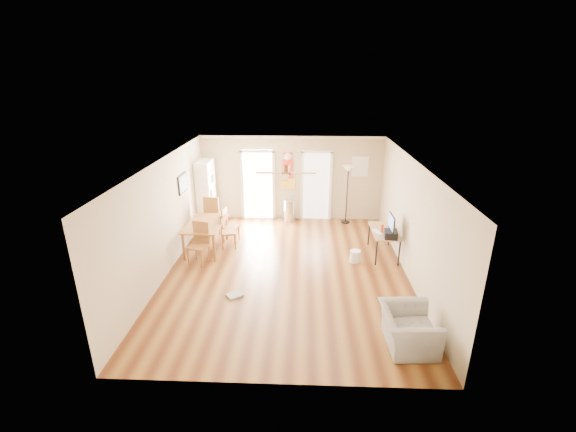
{
  "coord_description": "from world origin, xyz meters",
  "views": [
    {
      "loc": [
        0.36,
        -8.02,
        4.38
      ],
      "look_at": [
        0.0,
        0.6,
        1.15
      ],
      "focal_mm": 24.14,
      "sensor_mm": 36.0,
      "label": 1
    }
  ],
  "objects_px": {
    "wastebasket_a": "(355,256)",
    "armchair": "(408,329)",
    "torchiere_lamp": "(347,195)",
    "dining_chair_far": "(214,214)",
    "dining_chair_right_a": "(231,225)",
    "printer": "(391,234)",
    "trash_can": "(289,211)",
    "computer_desk": "(383,243)",
    "dining_chair_near": "(198,244)",
    "dining_chair_right_b": "(228,230)",
    "dining_table": "(206,236)",
    "bookshelf": "(206,193)"
  },
  "relations": [
    {
      "from": "torchiere_lamp",
      "to": "computer_desk",
      "type": "distance_m",
      "value": 2.38
    },
    {
      "from": "printer",
      "to": "wastebasket_a",
      "type": "bearing_deg",
      "value": -174.51
    },
    {
      "from": "dining_table",
      "to": "printer",
      "type": "relative_size",
      "value": 4.25
    },
    {
      "from": "dining_chair_right_b",
      "to": "torchiere_lamp",
      "type": "xyz_separation_m",
      "value": [
        3.27,
        1.9,
        0.42
      ]
    },
    {
      "from": "computer_desk",
      "to": "dining_chair_right_a",
      "type": "bearing_deg",
      "value": 170.26
    },
    {
      "from": "torchiere_lamp",
      "to": "wastebasket_a",
      "type": "height_order",
      "value": "torchiere_lamp"
    },
    {
      "from": "dining_chair_right_b",
      "to": "torchiere_lamp",
      "type": "distance_m",
      "value": 3.81
    },
    {
      "from": "trash_can",
      "to": "computer_desk",
      "type": "xyz_separation_m",
      "value": [
        2.47,
        -2.24,
        -0.01
      ]
    },
    {
      "from": "computer_desk",
      "to": "printer",
      "type": "xyz_separation_m",
      "value": [
        0.06,
        -0.45,
        0.42
      ]
    },
    {
      "from": "dining_chair_right_b",
      "to": "trash_can",
      "type": "xyz_separation_m",
      "value": [
        1.52,
        1.94,
        -0.13
      ]
    },
    {
      "from": "trash_can",
      "to": "armchair",
      "type": "xyz_separation_m",
      "value": [
        2.23,
        -5.74,
        -0.02
      ]
    },
    {
      "from": "torchiere_lamp",
      "to": "armchair",
      "type": "relative_size",
      "value": 1.79
    },
    {
      "from": "dining_chair_right_a",
      "to": "trash_can",
      "type": "xyz_separation_m",
      "value": [
        1.52,
        1.56,
        -0.12
      ]
    },
    {
      "from": "dining_table",
      "to": "printer",
      "type": "height_order",
      "value": "printer"
    },
    {
      "from": "armchair",
      "to": "dining_table",
      "type": "bearing_deg",
      "value": 47.83
    },
    {
      "from": "printer",
      "to": "wastebasket_a",
      "type": "height_order",
      "value": "printer"
    },
    {
      "from": "dining_chair_right_a",
      "to": "wastebasket_a",
      "type": "relative_size",
      "value": 3.14
    },
    {
      "from": "dining_chair_right_b",
      "to": "computer_desk",
      "type": "height_order",
      "value": "dining_chair_right_b"
    },
    {
      "from": "bookshelf",
      "to": "torchiere_lamp",
      "type": "height_order",
      "value": "bookshelf"
    },
    {
      "from": "computer_desk",
      "to": "dining_chair_far",
      "type": "bearing_deg",
      "value": 163.67
    },
    {
      "from": "dining_chair_far",
      "to": "trash_can",
      "type": "xyz_separation_m",
      "value": [
        2.12,
        0.9,
        -0.2
      ]
    },
    {
      "from": "wastebasket_a",
      "to": "armchair",
      "type": "relative_size",
      "value": 0.3
    },
    {
      "from": "wastebasket_a",
      "to": "armchair",
      "type": "distance_m",
      "value": 3.12
    },
    {
      "from": "bookshelf",
      "to": "dining_chair_right_b",
      "type": "xyz_separation_m",
      "value": [
        0.93,
        -1.61,
        -0.51
      ]
    },
    {
      "from": "dining_chair_near",
      "to": "trash_can",
      "type": "xyz_separation_m",
      "value": [
        2.07,
        2.91,
        -0.17
      ]
    },
    {
      "from": "dining_chair_right_a",
      "to": "computer_desk",
      "type": "height_order",
      "value": "dining_chair_right_a"
    },
    {
      "from": "trash_can",
      "to": "computer_desk",
      "type": "distance_m",
      "value": 3.33
    },
    {
      "from": "trash_can",
      "to": "computer_desk",
      "type": "relative_size",
      "value": 0.55
    },
    {
      "from": "dining_chair_right_a",
      "to": "trash_can",
      "type": "bearing_deg",
      "value": -36.26
    },
    {
      "from": "dining_chair_far",
      "to": "armchair",
      "type": "relative_size",
      "value": 1.09
    },
    {
      "from": "dining_chair_right_b",
      "to": "dining_chair_near",
      "type": "bearing_deg",
      "value": 137.83
    },
    {
      "from": "dining_chair_far",
      "to": "trash_can",
      "type": "relative_size",
      "value": 1.59
    },
    {
      "from": "bookshelf",
      "to": "trash_can",
      "type": "relative_size",
      "value": 2.85
    },
    {
      "from": "dining_chair_right_a",
      "to": "printer",
      "type": "height_order",
      "value": "dining_chair_right_a"
    },
    {
      "from": "dining_chair_right_a",
      "to": "printer",
      "type": "distance_m",
      "value": 4.21
    },
    {
      "from": "trash_can",
      "to": "armchair",
      "type": "relative_size",
      "value": 0.69
    },
    {
      "from": "dining_table",
      "to": "computer_desk",
      "type": "height_order",
      "value": "dining_table"
    },
    {
      "from": "dining_chair_right_b",
      "to": "armchair",
      "type": "distance_m",
      "value": 5.34
    },
    {
      "from": "dining_chair_far",
      "to": "armchair",
      "type": "distance_m",
      "value": 6.51
    },
    {
      "from": "dining_chair_near",
      "to": "dining_chair_far",
      "type": "xyz_separation_m",
      "value": [
        -0.05,
        2.02,
        0.04
      ]
    },
    {
      "from": "torchiere_lamp",
      "to": "trash_can",
      "type": "bearing_deg",
      "value": 178.76
    },
    {
      "from": "dining_chair_right_a",
      "to": "computer_desk",
      "type": "relative_size",
      "value": 0.76
    },
    {
      "from": "dining_chair_far",
      "to": "computer_desk",
      "type": "xyz_separation_m",
      "value": [
        4.59,
        -1.34,
        -0.21
      ]
    },
    {
      "from": "torchiere_lamp",
      "to": "armchair",
      "type": "height_order",
      "value": "torchiere_lamp"
    },
    {
      "from": "trash_can",
      "to": "armchair",
      "type": "distance_m",
      "value": 6.16
    },
    {
      "from": "dining_chair_right_b",
      "to": "computer_desk",
      "type": "relative_size",
      "value": 0.76
    },
    {
      "from": "dining_chair_right_b",
      "to": "printer",
      "type": "height_order",
      "value": "dining_chair_right_b"
    },
    {
      "from": "torchiere_lamp",
      "to": "wastebasket_a",
      "type": "distance_m",
      "value": 2.74
    },
    {
      "from": "dining_chair_right_a",
      "to": "torchiere_lamp",
      "type": "bearing_deg",
      "value": -57.0
    },
    {
      "from": "dining_table",
      "to": "torchiere_lamp",
      "type": "bearing_deg",
      "value": 28.37
    }
  ]
}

